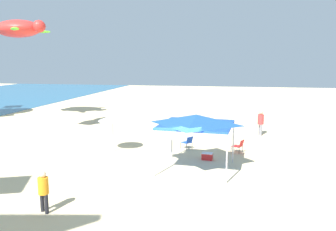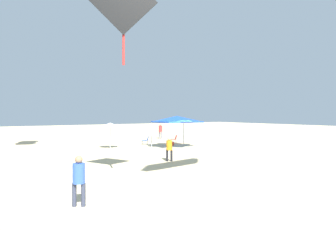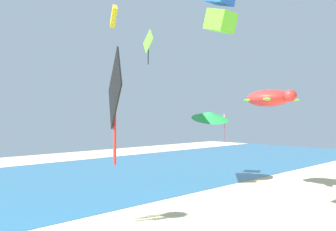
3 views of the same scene
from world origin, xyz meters
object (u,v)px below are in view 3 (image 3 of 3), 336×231
Objects in this scene: kite_diamond_black at (115,92)px; kite_box_blue at (221,7)px; kite_diamond_lime at (148,42)px; kite_delta_green at (210,115)px; kite_parafoil_yellow at (114,16)px; kite_turtle_red at (269,98)px.

kite_diamond_black is 1.19× the size of kite_box_blue.
kite_delta_green is at bearing -132.34° from kite_diamond_lime.
kite_box_blue is at bearing 164.32° from kite_diamond_lime.
kite_delta_green is 1.08× the size of kite_parafoil_yellow.
kite_delta_green is 15.59m from kite_box_blue.
kite_box_blue reaches higher than kite_diamond_black.
kite_parafoil_yellow is at bearing -120.21° from kite_turtle_red.
kite_diamond_black is 0.74× the size of kite_turtle_red.
kite_turtle_red reaches higher than kite_delta_green.
kite_parafoil_yellow is (-5.52, -1.53, 1.38)m from kite_diamond_lime.
kite_box_blue is at bearing 77.00° from kite_delta_green.
kite_delta_green is 1.44× the size of kite_diamond_lime.
kite_turtle_red is at bearing 139.13° from kite_diamond_black.
kite_parafoil_yellow reaches higher than kite_turtle_red.
kite_parafoil_yellow is at bearing 113.86° from kite_diamond_lime.
kite_box_blue reaches higher than kite_turtle_red.
kite_diamond_lime is at bearing 141.02° from kite_parafoil_yellow.
kite_parafoil_yellow is (-9.62, 3.48, 9.04)m from kite_delta_green.
kite_diamond_black is 0.81× the size of kite_parafoil_yellow.
kite_diamond_black is at bearing 144.51° from kite_diamond_lime.
kite_turtle_red is at bearing 15.41° from kite_box_blue.
kite_diamond_black is 0.75× the size of kite_delta_green.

